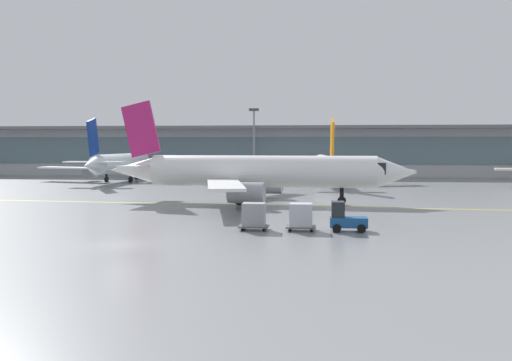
% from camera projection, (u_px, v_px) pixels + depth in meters
% --- Properties ---
extents(ground_plane, '(400.00, 400.00, 0.00)m').
position_uv_depth(ground_plane, '(122.00, 244.00, 36.50)').
color(ground_plane, gray).
extents(taxiway_centreline_stripe, '(109.64, 9.59, 0.01)m').
position_uv_depth(taxiway_centreline_stripe, '(260.00, 205.00, 60.00)').
color(taxiway_centreline_stripe, yellow).
rests_on(taxiway_centreline_stripe, ground_plane).
extents(terminal_concourse, '(194.98, 11.00, 9.60)m').
position_uv_depth(terminal_concourse, '(260.00, 150.00, 117.26)').
color(terminal_concourse, '#B2B7BC').
rests_on(terminal_concourse, ground_plane).
extents(gate_airplane_1, '(27.95, 29.96, 9.95)m').
position_uv_depth(gate_airplane_1, '(121.00, 163.00, 98.36)').
color(gate_airplane_1, white).
rests_on(gate_airplane_1, ground_plane).
extents(gate_airplane_2, '(26.80, 28.89, 9.56)m').
position_uv_depth(gate_airplane_2, '(326.00, 166.00, 90.84)').
color(gate_airplane_2, silver).
rests_on(gate_airplane_2, ground_plane).
extents(taxiing_regional_jet, '(32.51, 30.12, 10.76)m').
position_uv_depth(taxiing_regional_jet, '(258.00, 172.00, 61.87)').
color(taxiing_regional_jet, white).
rests_on(taxiing_regional_jet, ground_plane).
extents(baggage_tug, '(2.63, 1.66, 2.10)m').
position_uv_depth(baggage_tug, '(345.00, 219.00, 42.00)').
color(baggage_tug, '#194C8C').
rests_on(baggage_tug, ground_plane).
extents(cargo_dolly_lead, '(2.13, 1.64, 1.94)m').
position_uv_depth(cargo_dolly_lead, '(301.00, 216.00, 42.27)').
color(cargo_dolly_lead, '#595B60').
rests_on(cargo_dolly_lead, ground_plane).
extents(cargo_dolly_trailing, '(2.13, 1.64, 1.94)m').
position_uv_depth(cargo_dolly_trailing, '(254.00, 215.00, 42.58)').
color(cargo_dolly_trailing, '#595B60').
rests_on(cargo_dolly_trailing, ground_plane).
extents(apron_light_mast_1, '(1.80, 0.36, 12.70)m').
position_uv_depth(apron_light_mast_1, '(254.00, 139.00, 109.95)').
color(apron_light_mast_1, gray).
rests_on(apron_light_mast_1, ground_plane).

